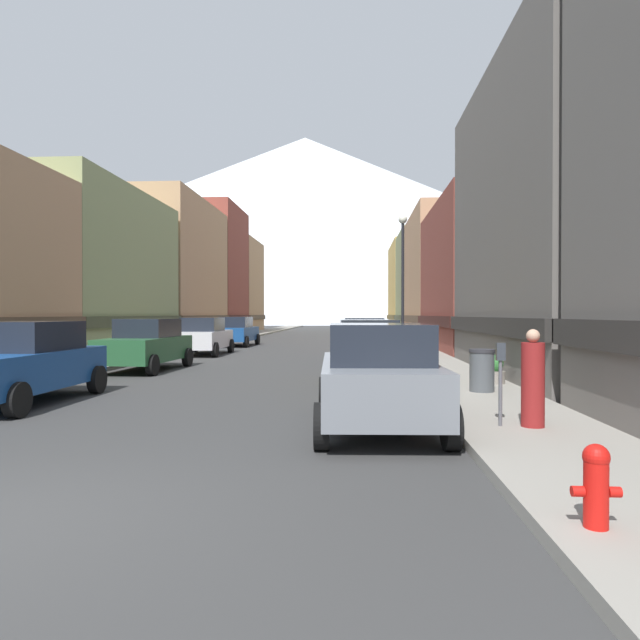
# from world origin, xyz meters

# --- Properties ---
(sidewalk_left) EXTENTS (2.50, 100.00, 0.15)m
(sidewalk_left) POSITION_xyz_m (-6.25, 35.00, 0.07)
(sidewalk_left) COLOR gray
(sidewalk_left) RESTS_ON ground
(sidewalk_right) EXTENTS (2.50, 100.00, 0.15)m
(sidewalk_right) POSITION_xyz_m (6.25, 35.00, 0.07)
(sidewalk_right) COLOR gray
(sidewalk_right) RESTS_ON ground
(storefront_left_2) EXTENTS (9.38, 12.24, 8.27)m
(storefront_left_2) POSITION_xyz_m (-12.04, 23.16, 3.99)
(storefront_left_2) COLOR #8C9966
(storefront_left_2) RESTS_ON ground
(storefront_left_3) EXTENTS (8.06, 12.92, 10.27)m
(storefront_left_3) POSITION_xyz_m (-11.38, 36.16, 4.96)
(storefront_left_3) COLOR tan
(storefront_left_3) RESTS_ON ground
(storefront_left_4) EXTENTS (6.73, 9.40, 11.99)m
(storefront_left_4) POSITION_xyz_m (-10.72, 47.55, 5.81)
(storefront_left_4) COLOR brown
(storefront_left_4) RESTS_ON ground
(storefront_left_5) EXTENTS (7.32, 9.43, 10.12)m
(storefront_left_5) POSITION_xyz_m (-11.01, 57.12, 4.89)
(storefront_left_5) COLOR tan
(storefront_left_5) RESTS_ON ground
(storefront_right_2) EXTENTS (9.92, 12.12, 7.66)m
(storefront_right_2) POSITION_xyz_m (12.31, 25.02, 3.69)
(storefront_right_2) COLOR brown
(storefront_right_2) RESTS_ON ground
(storefront_right_3) EXTENTS (9.73, 12.72, 9.34)m
(storefront_right_3) POSITION_xyz_m (12.22, 37.60, 4.51)
(storefront_right_3) COLOR tan
(storefront_right_3) RESTS_ON ground
(storefront_right_4) EXTENTS (10.18, 9.73, 9.65)m
(storefront_right_4) POSITION_xyz_m (12.44, 49.00, 4.66)
(storefront_right_4) COLOR #8C9966
(storefront_right_4) RESTS_ON ground
(storefront_right_5) EXTENTS (8.66, 13.15, 10.04)m
(storefront_right_5) POSITION_xyz_m (11.68, 60.93, 4.85)
(storefront_right_5) COLOR #D8B259
(storefront_right_5) RESTS_ON ground
(car_left_0) EXTENTS (2.08, 4.41, 1.78)m
(car_left_0) POSITION_xyz_m (-3.80, 6.87, 0.90)
(car_left_0) COLOR #19478C
(car_left_0) RESTS_ON ground
(car_left_1) EXTENTS (2.20, 4.46, 1.78)m
(car_left_1) POSITION_xyz_m (-3.80, 14.12, 0.90)
(car_left_1) COLOR #265933
(car_left_1) RESTS_ON ground
(car_left_2) EXTENTS (2.09, 4.41, 1.78)m
(car_left_2) POSITION_xyz_m (-3.80, 21.56, 0.90)
(car_left_2) COLOR silver
(car_left_2) RESTS_ON ground
(car_left_3) EXTENTS (2.16, 4.44, 1.78)m
(car_left_3) POSITION_xyz_m (-3.80, 29.01, 0.90)
(car_left_3) COLOR #19478C
(car_left_3) RESTS_ON ground
(car_right_0) EXTENTS (2.23, 4.47, 1.78)m
(car_right_0) POSITION_xyz_m (3.80, 4.68, 0.90)
(car_right_0) COLOR slate
(car_right_0) RESTS_ON ground
(car_right_1) EXTENTS (2.25, 4.48, 1.78)m
(car_right_1) POSITION_xyz_m (3.80, 11.34, 0.90)
(car_right_1) COLOR #B28419
(car_right_1) RESTS_ON ground
(car_right_2) EXTENTS (2.11, 4.42, 1.78)m
(car_right_2) POSITION_xyz_m (3.80, 19.15, 0.90)
(car_right_2) COLOR black
(car_right_2) RESTS_ON ground
(fire_hydrant_near) EXTENTS (0.40, 0.22, 0.70)m
(fire_hydrant_near) POSITION_xyz_m (5.45, -0.12, 0.53)
(fire_hydrant_near) COLOR red
(fire_hydrant_near) RESTS_ON sidewalk_right
(parking_meter_near) EXTENTS (0.14, 0.10, 1.33)m
(parking_meter_near) POSITION_xyz_m (5.75, 4.23, 1.01)
(parking_meter_near) COLOR #595960
(parking_meter_near) RESTS_ON sidewalk_right
(trash_bin_right) EXTENTS (0.59, 0.59, 0.98)m
(trash_bin_right) POSITION_xyz_m (6.35, 8.30, 0.64)
(trash_bin_right) COLOR #4C5156
(trash_bin_right) RESTS_ON sidewalk_right
(potted_plant_1) EXTENTS (0.55, 0.55, 0.75)m
(potted_plant_1) POSITION_xyz_m (7.00, 9.87, 0.50)
(potted_plant_1) COLOR gray
(potted_plant_1) RESTS_ON sidewalk_right
(pedestrian_0) EXTENTS (0.36, 0.36, 1.55)m
(pedestrian_0) POSITION_xyz_m (6.25, 4.20, 0.86)
(pedestrian_0) COLOR maroon
(pedestrian_0) RESTS_ON sidewalk_right
(streetlamp_right) EXTENTS (0.36, 0.36, 5.86)m
(streetlamp_right) POSITION_xyz_m (5.35, 18.38, 3.99)
(streetlamp_right) COLOR black
(streetlamp_right) RESTS_ON sidewalk_right
(mountain_backdrop) EXTENTS (341.10, 341.10, 84.74)m
(mountain_backdrop) POSITION_xyz_m (-20.50, 260.00, 42.37)
(mountain_backdrop) COLOR silver
(mountain_backdrop) RESTS_ON ground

